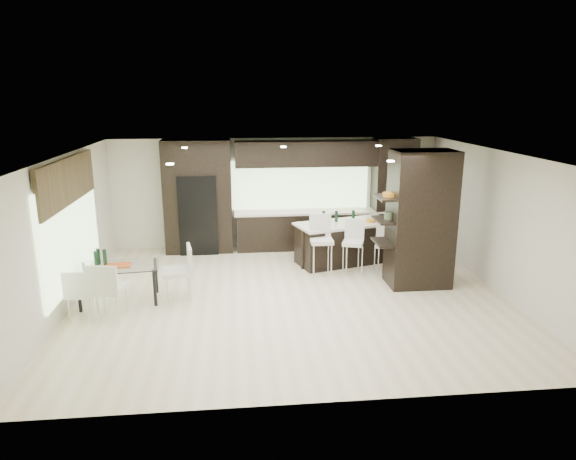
{
  "coord_description": "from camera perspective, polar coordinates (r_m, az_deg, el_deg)",
  "views": [
    {
      "loc": [
        -1.0,
        -9.05,
        3.72
      ],
      "look_at": [
        0.0,
        0.6,
        1.15
      ],
      "focal_mm": 32.0,
      "sensor_mm": 36.0,
      "label": 1
    }
  ],
  "objects": [
    {
      "name": "refrigerator",
      "position": [
        12.52,
        -9.89,
        1.82
      ],
      "size": [
        0.9,
        0.68,
        1.9
      ],
      "primitive_type": "cube",
      "color": "black",
      "rests_on": "ground"
    },
    {
      "name": "stool_left",
      "position": [
        10.83,
        3.71,
        -2.39
      ],
      "size": [
        0.47,
        0.47,
        1.04
      ],
      "primitive_type": "cube",
      "rotation": [
        0.0,
        0.0,
        -0.02
      ],
      "color": "silver",
      "rests_on": "ground"
    },
    {
      "name": "partition_column",
      "position": [
        10.39,
        14.53,
        1.16
      ],
      "size": [
        1.2,
        0.8,
        2.7
      ],
      "primitive_type": "cube",
      "color": "black",
      "rests_on": "ground"
    },
    {
      "name": "stool_mid",
      "position": [
        10.99,
        7.21,
        -2.49
      ],
      "size": [
        0.53,
        0.53,
        0.94
      ],
      "primitive_type": "cube",
      "rotation": [
        0.0,
        0.0,
        -0.36
      ],
      "color": "silver",
      "rests_on": "ground"
    },
    {
      "name": "stool_right",
      "position": [
        11.2,
        10.58,
        -2.57
      ],
      "size": [
        0.46,
        0.46,
        0.84
      ],
      "primitive_type": "cube",
      "rotation": [
        0.0,
        0.0,
        -0.3
      ],
      "color": "silver",
      "rests_on": "ground"
    },
    {
      "name": "floor_vase",
      "position": [
        11.02,
        11.79,
        -2.18
      ],
      "size": [
        0.44,
        0.44,
        1.11
      ],
      "primitive_type": null,
      "rotation": [
        0.0,
        0.0,
        0.07
      ],
      "color": "#4B5B40",
      "rests_on": "ground"
    },
    {
      "name": "back_wall",
      "position": [
        12.81,
        -1.34,
        4.17
      ],
      "size": [
        8.0,
        0.02,
        2.7
      ],
      "primitive_type": "cube",
      "color": "beige",
      "rests_on": "ground"
    },
    {
      "name": "ceiling_spots",
      "position": [
        9.41,
        0.22,
        8.49
      ],
      "size": [
        4.0,
        3.0,
        0.02
      ],
      "primitive_type": "cube",
      "color": "white",
      "rests_on": "ceiling"
    },
    {
      "name": "dining_table",
      "position": [
        9.97,
        -18.24,
        -5.72
      ],
      "size": [
        1.53,
        0.97,
        0.7
      ],
      "primitive_type": "cube",
      "rotation": [
        0.0,
        0.0,
        0.11
      ],
      "color": "white",
      "rests_on": "ground"
    },
    {
      "name": "ground",
      "position": [
        9.84,
        0.36,
        -7.38
      ],
      "size": [
        8.0,
        8.0,
        0.0
      ],
      "primitive_type": "plane",
      "color": "beige",
      "rests_on": "ground"
    },
    {
      "name": "back_cabinetry",
      "position": [
        12.54,
        1.06,
        3.94
      ],
      "size": [
        6.8,
        0.68,
        2.7
      ],
      "primitive_type": "cube",
      "color": "black",
      "rests_on": "ground"
    },
    {
      "name": "kitchen_island",
      "position": [
        11.73,
        6.35,
        -1.38
      ],
      "size": [
        2.41,
        1.55,
        0.93
      ],
      "primitive_type": "cube",
      "rotation": [
        0.0,
        0.0,
        0.29
      ],
      "color": "black",
      "rests_on": "ground"
    },
    {
      "name": "chair_far",
      "position": [
        9.4,
        -21.88,
        -6.82
      ],
      "size": [
        0.47,
        0.47,
        0.84
      ],
      "primitive_type": "cube",
      "rotation": [
        0.0,
        0.0,
        -0.03
      ],
      "color": "silver",
      "rests_on": "ground"
    },
    {
      "name": "chair_near",
      "position": [
        9.24,
        -19.24,
        -6.59
      ],
      "size": [
        0.59,
        0.59,
        0.95
      ],
      "primitive_type": "cube",
      "rotation": [
        0.0,
        0.0,
        -0.17
      ],
      "color": "silver",
      "rests_on": "ground"
    },
    {
      "name": "chair_end",
      "position": [
        9.75,
        -12.17,
        -4.96
      ],
      "size": [
        0.59,
        0.59,
        0.95
      ],
      "primitive_type": "cube",
      "rotation": [
        0.0,
        0.0,
        1.73
      ],
      "color": "silver",
      "rests_on": "ground"
    },
    {
      "name": "window_back",
      "position": [
        12.8,
        1.36,
        5.07
      ],
      "size": [
        3.4,
        0.04,
        1.2
      ],
      "primitive_type": "cube",
      "color": "#B2D199",
      "rests_on": "back_wall"
    },
    {
      "name": "right_wall",
      "position": [
        10.61,
        22.38,
        0.79
      ],
      "size": [
        0.02,
        7.0,
        2.7
      ],
      "primitive_type": "cube",
      "color": "beige",
      "rests_on": "ground"
    },
    {
      "name": "bench",
      "position": [
        11.68,
        6.01,
        -2.65
      ],
      "size": [
        1.27,
        0.82,
        0.46
      ],
      "primitive_type": "cube",
      "rotation": [
        0.0,
        0.0,
        0.34
      ],
      "color": "black",
      "rests_on": "ground"
    },
    {
      "name": "window_left",
      "position": [
        10.0,
        -22.94,
        -0.08
      ],
      "size": [
        0.04,
        3.2,
        1.9
      ],
      "primitive_type": "cube",
      "color": "#B2D199",
      "rests_on": "left_wall"
    },
    {
      "name": "stone_accent",
      "position": [
        9.82,
        -23.3,
        5.01
      ],
      "size": [
        0.08,
        3.0,
        0.8
      ],
      "primitive_type": "cube",
      "color": "brown",
      "rests_on": "left_wall"
    },
    {
      "name": "left_wall",
      "position": [
        9.83,
        -23.49,
        -0.38
      ],
      "size": [
        0.02,
        7.0,
        2.7
      ],
      "primitive_type": "cube",
      "color": "beige",
      "rests_on": "ground"
    },
    {
      "name": "ceiling",
      "position": [
        9.17,
        0.39,
        8.44
      ],
      "size": [
        8.0,
        7.0,
        0.02
      ],
      "primitive_type": "cube",
      "color": "white",
      "rests_on": "ground"
    }
  ]
}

